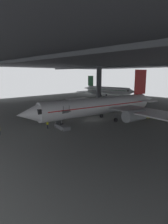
% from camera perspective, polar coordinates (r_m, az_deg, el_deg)
% --- Properties ---
extents(ground_plane, '(110.00, 110.00, 0.00)m').
position_cam_1_polar(ground_plane, '(42.79, 3.45, -2.51)').
color(ground_plane, slate).
extents(hangar_structure, '(121.00, 99.00, 14.87)m').
position_cam_1_polar(hangar_structure, '(52.76, 14.18, 15.34)').
color(hangar_structure, '#4C4F54').
rests_on(hangar_structure, ground_plane).
extents(airplane_main, '(35.35, 36.24, 11.37)m').
position_cam_1_polar(airplane_main, '(41.61, 5.32, 1.90)').
color(airplane_main, white).
rests_on(airplane_main, ground_plane).
extents(boarding_stairs, '(4.35, 2.10, 4.64)m').
position_cam_1_polar(boarding_stairs, '(36.20, -6.55, -3.91)').
color(boarding_stairs, slate).
rests_on(boarding_stairs, ground_plane).
extents(crew_worker_by_stairs, '(0.55, 0.23, 1.63)m').
position_cam_1_polar(crew_worker_by_stairs, '(36.56, -11.00, -3.57)').
color(crew_worker_by_stairs, '#232838').
rests_on(crew_worker_by_stairs, ground_plane).
extents(airplane_distant, '(29.77, 28.70, 9.62)m').
position_cam_1_polar(airplane_distant, '(90.24, 6.85, 6.64)').
color(airplane_distant, white).
rests_on(airplane_distant, ground_plane).
extents(baggage_tug, '(1.68, 2.40, 0.90)m').
position_cam_1_polar(baggage_tug, '(47.12, 18.86, -1.16)').
color(baggage_tug, yellow).
rests_on(baggage_tug, ground_plane).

